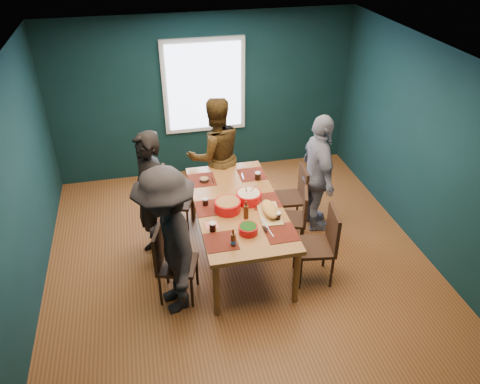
{
  "coord_description": "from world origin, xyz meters",
  "views": [
    {
      "loc": [
        -1.06,
        -4.82,
        4.13
      ],
      "look_at": [
        0.03,
        -0.0,
        1.03
      ],
      "focal_mm": 35.0,
      "sensor_mm": 36.0,
      "label": 1
    }
  ],
  "objects_px": {
    "dining_table": "(238,209)",
    "chair_left_far": "(169,196)",
    "person_right": "(318,174)",
    "person_far_left": "(151,199)",
    "person_back": "(215,155)",
    "chair_left_near": "(169,258)",
    "chair_right_far": "(296,192)",
    "chair_left_mid": "(169,237)",
    "chair_right_near": "(323,240)",
    "chair_right_mid": "(297,214)",
    "bowl_herbs": "(248,229)",
    "bowl_salad": "(228,206)",
    "cutting_board": "(270,210)",
    "bowl_dumpling": "(249,197)",
    "person_near_left": "(168,243)"
  },
  "relations": [
    {
      "from": "person_near_left",
      "to": "chair_left_near",
      "type": "bearing_deg",
      "value": 169.12
    },
    {
      "from": "chair_right_near",
      "to": "person_near_left",
      "type": "bearing_deg",
      "value": -169.75
    },
    {
      "from": "chair_left_near",
      "to": "bowl_salad",
      "type": "bearing_deg",
      "value": 46.62
    },
    {
      "from": "bowl_herbs",
      "to": "person_right",
      "type": "bearing_deg",
      "value": 39.15
    },
    {
      "from": "person_far_left",
      "to": "person_right",
      "type": "relative_size",
      "value": 1.04
    },
    {
      "from": "dining_table",
      "to": "person_right",
      "type": "xyz_separation_m",
      "value": [
        1.24,
        0.41,
        0.13
      ]
    },
    {
      "from": "chair_left_far",
      "to": "cutting_board",
      "type": "xyz_separation_m",
      "value": [
        1.14,
        -1.13,
        0.33
      ]
    },
    {
      "from": "chair_left_far",
      "to": "bowl_dumpling",
      "type": "height_order",
      "value": "bowl_dumpling"
    },
    {
      "from": "bowl_herbs",
      "to": "chair_right_mid",
      "type": "bearing_deg",
      "value": 37.65
    },
    {
      "from": "chair_right_near",
      "to": "bowl_herbs",
      "type": "bearing_deg",
      "value": -174.51
    },
    {
      "from": "person_far_left",
      "to": "chair_left_far",
      "type": "bearing_deg",
      "value": 132.79
    },
    {
      "from": "chair_right_far",
      "to": "person_far_left",
      "type": "height_order",
      "value": "person_far_left"
    },
    {
      "from": "person_far_left",
      "to": "person_back",
      "type": "distance_m",
      "value": 1.42
    },
    {
      "from": "chair_right_far",
      "to": "chair_right_near",
      "type": "relative_size",
      "value": 0.92
    },
    {
      "from": "cutting_board",
      "to": "chair_right_mid",
      "type": "bearing_deg",
      "value": 39.95
    },
    {
      "from": "cutting_board",
      "to": "dining_table",
      "type": "bearing_deg",
      "value": 141.78
    },
    {
      "from": "dining_table",
      "to": "person_far_left",
      "type": "height_order",
      "value": "person_far_left"
    },
    {
      "from": "person_right",
      "to": "chair_left_near",
      "type": "bearing_deg",
      "value": 116.08
    },
    {
      "from": "chair_left_near",
      "to": "person_far_left",
      "type": "relative_size",
      "value": 0.54
    },
    {
      "from": "chair_left_far",
      "to": "bowl_dumpling",
      "type": "xyz_separation_m",
      "value": [
        0.96,
        -0.79,
        0.34
      ]
    },
    {
      "from": "chair_right_near",
      "to": "person_right",
      "type": "bearing_deg",
      "value": 81.74
    },
    {
      "from": "chair_left_near",
      "to": "chair_right_far",
      "type": "distance_m",
      "value": 2.21
    },
    {
      "from": "bowl_herbs",
      "to": "bowl_dumpling",
      "type": "bearing_deg",
      "value": 75.7
    },
    {
      "from": "chair_left_far",
      "to": "dining_table",
      "type": "bearing_deg",
      "value": -27.14
    },
    {
      "from": "chair_right_near",
      "to": "person_right",
      "type": "distance_m",
      "value": 1.16
    },
    {
      "from": "person_right",
      "to": "bowl_dumpling",
      "type": "bearing_deg",
      "value": 111.36
    },
    {
      "from": "person_near_left",
      "to": "bowl_dumpling",
      "type": "relative_size",
      "value": 5.65
    },
    {
      "from": "person_back",
      "to": "bowl_herbs",
      "type": "bearing_deg",
      "value": 82.44
    },
    {
      "from": "person_far_left",
      "to": "person_back",
      "type": "height_order",
      "value": "person_far_left"
    },
    {
      "from": "dining_table",
      "to": "chair_left_far",
      "type": "relative_size",
      "value": 2.26
    },
    {
      "from": "chair_left_near",
      "to": "chair_right_mid",
      "type": "bearing_deg",
      "value": 35.75
    },
    {
      "from": "chair_left_far",
      "to": "person_right",
      "type": "distance_m",
      "value": 2.12
    },
    {
      "from": "chair_left_mid",
      "to": "bowl_herbs",
      "type": "bearing_deg",
      "value": -27.12
    },
    {
      "from": "dining_table",
      "to": "chair_right_far",
      "type": "height_order",
      "value": "chair_right_far"
    },
    {
      "from": "person_back",
      "to": "bowl_dumpling",
      "type": "relative_size",
      "value": 5.53
    },
    {
      "from": "chair_right_far",
      "to": "person_far_left",
      "type": "bearing_deg",
      "value": -166.99
    },
    {
      "from": "chair_left_far",
      "to": "chair_right_mid",
      "type": "relative_size",
      "value": 1.11
    },
    {
      "from": "chair_left_near",
      "to": "cutting_board",
      "type": "distance_m",
      "value": 1.34
    },
    {
      "from": "dining_table",
      "to": "chair_left_far",
      "type": "distance_m",
      "value": 1.17
    },
    {
      "from": "dining_table",
      "to": "person_right",
      "type": "height_order",
      "value": "person_right"
    },
    {
      "from": "chair_left_mid",
      "to": "chair_right_near",
      "type": "relative_size",
      "value": 0.83
    },
    {
      "from": "chair_right_far",
      "to": "bowl_salad",
      "type": "bearing_deg",
      "value": -145.33
    },
    {
      "from": "dining_table",
      "to": "person_back",
      "type": "xyz_separation_m",
      "value": [
        -0.07,
        1.24,
        0.15
      ]
    },
    {
      "from": "person_near_left",
      "to": "bowl_herbs",
      "type": "xyz_separation_m",
      "value": [
        0.93,
        0.11,
        -0.04
      ]
    },
    {
      "from": "person_back",
      "to": "bowl_dumpling",
      "type": "distance_m",
      "value": 1.23
    },
    {
      "from": "chair_left_near",
      "to": "dining_table",
      "type": "bearing_deg",
      "value": 47.32
    },
    {
      "from": "dining_table",
      "to": "bowl_herbs",
      "type": "height_order",
      "value": "bowl_herbs"
    },
    {
      "from": "bowl_salad",
      "to": "bowl_dumpling",
      "type": "distance_m",
      "value": 0.34
    },
    {
      "from": "person_back",
      "to": "dining_table",
      "type": "bearing_deg",
      "value": 83.95
    },
    {
      "from": "bowl_salad",
      "to": "bowl_herbs",
      "type": "distance_m",
      "value": 0.52
    }
  ]
}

